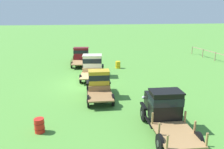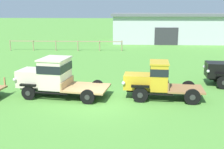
{
  "view_description": "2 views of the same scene",
  "coord_description": "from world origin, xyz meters",
  "px_view_note": "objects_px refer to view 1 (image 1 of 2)",
  "views": [
    {
      "loc": [
        19.26,
        -0.98,
        6.25
      ],
      "look_at": [
        0.65,
        2.74,
        1.0
      ],
      "focal_mm": 35.0,
      "sensor_mm": 36.0,
      "label": 1
    },
    {
      "loc": [
        1.59,
        -14.42,
        5.15
      ],
      "look_at": [
        0.65,
        2.74,
        1.0
      ],
      "focal_mm": 45.0,
      "sensor_mm": 36.0,
      "label": 2
    }
  ],
  "objects_px": {
    "oil_drum_near_fence": "(118,65)",
    "vintage_truck_far_side": "(164,108)",
    "vintage_truck_midrow_center": "(99,83)",
    "oil_drum_beside_row": "(39,125)",
    "vintage_truck_foreground_near": "(81,55)",
    "vintage_truck_second_in_line": "(93,65)"
  },
  "relations": [
    {
      "from": "oil_drum_beside_row",
      "to": "vintage_truck_far_side",
      "type": "bearing_deg",
      "value": 83.63
    },
    {
      "from": "vintage_truck_foreground_near",
      "to": "vintage_truck_second_in_line",
      "type": "xyz_separation_m",
      "value": [
        6.3,
        0.77,
        0.11
      ]
    },
    {
      "from": "vintage_truck_far_side",
      "to": "vintage_truck_foreground_near",
      "type": "bearing_deg",
      "value": -168.94
    },
    {
      "from": "oil_drum_near_fence",
      "to": "vintage_truck_midrow_center",
      "type": "bearing_deg",
      "value": -21.86
    },
    {
      "from": "vintage_truck_foreground_near",
      "to": "oil_drum_beside_row",
      "type": "xyz_separation_m",
      "value": [
        17.08,
        -3.37,
        -0.69
      ]
    },
    {
      "from": "oil_drum_beside_row",
      "to": "oil_drum_near_fence",
      "type": "height_order",
      "value": "oil_drum_near_fence"
    },
    {
      "from": "vintage_truck_foreground_near",
      "to": "oil_drum_near_fence",
      "type": "bearing_deg",
      "value": 49.19
    },
    {
      "from": "vintage_truck_second_in_line",
      "to": "vintage_truck_far_side",
      "type": "bearing_deg",
      "value": 13.24
    },
    {
      "from": "oil_drum_near_fence",
      "to": "vintage_truck_second_in_line",
      "type": "bearing_deg",
      "value": -50.34
    },
    {
      "from": "oil_drum_near_fence",
      "to": "vintage_truck_foreground_near",
      "type": "bearing_deg",
      "value": -130.81
    },
    {
      "from": "vintage_truck_second_in_line",
      "to": "vintage_truck_far_side",
      "type": "relative_size",
      "value": 1.07
    },
    {
      "from": "vintage_truck_foreground_near",
      "to": "vintage_truck_midrow_center",
      "type": "distance_m",
      "value": 12.32
    },
    {
      "from": "oil_drum_beside_row",
      "to": "oil_drum_near_fence",
      "type": "distance_m",
      "value": 15.47
    },
    {
      "from": "vintage_truck_midrow_center",
      "to": "oil_drum_near_fence",
      "type": "xyz_separation_m",
      "value": [
        -8.76,
        3.52,
        -0.69
      ]
    },
    {
      "from": "vintage_truck_far_side",
      "to": "vintage_truck_midrow_center",
      "type": "bearing_deg",
      "value": -152.34
    },
    {
      "from": "vintage_truck_midrow_center",
      "to": "oil_drum_near_fence",
      "type": "bearing_deg",
      "value": 158.14
    },
    {
      "from": "vintage_truck_foreground_near",
      "to": "oil_drum_near_fence",
      "type": "height_order",
      "value": "vintage_truck_foreground_near"
    },
    {
      "from": "oil_drum_beside_row",
      "to": "vintage_truck_foreground_near",
      "type": "bearing_deg",
      "value": 168.86
    },
    {
      "from": "oil_drum_near_fence",
      "to": "vintage_truck_far_side",
      "type": "bearing_deg",
      "value": -2.43
    },
    {
      "from": "vintage_truck_midrow_center",
      "to": "oil_drum_near_fence",
      "type": "height_order",
      "value": "vintage_truck_midrow_center"
    },
    {
      "from": "vintage_truck_second_in_line",
      "to": "oil_drum_beside_row",
      "type": "distance_m",
      "value": 11.58
    },
    {
      "from": "vintage_truck_foreground_near",
      "to": "vintage_truck_far_side",
      "type": "distance_m",
      "value": 18.19
    }
  ]
}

